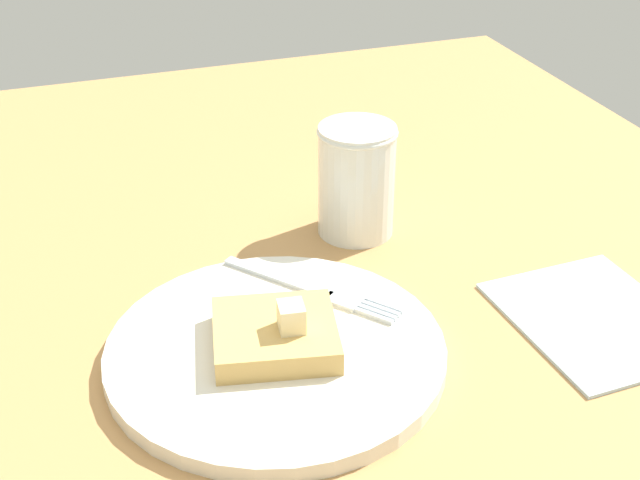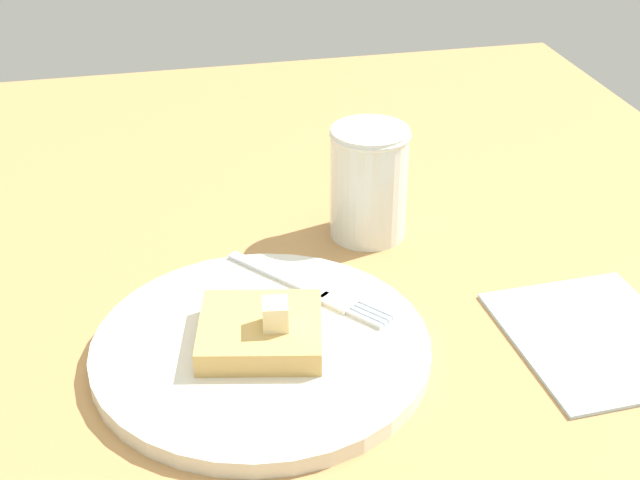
{
  "view_description": "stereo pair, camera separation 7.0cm",
  "coord_description": "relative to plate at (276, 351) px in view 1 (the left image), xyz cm",
  "views": [
    {
      "loc": [
        57.38,
        -10.12,
        42.37
      ],
      "look_at": [
        0.39,
        9.75,
        7.01
      ],
      "focal_mm": 50.0,
      "sensor_mm": 36.0,
      "label": 1
    },
    {
      "loc": [
        59.29,
        -3.4,
        42.37
      ],
      "look_at": [
        0.39,
        9.75,
        7.01
      ],
      "focal_mm": 50.0,
      "sensor_mm": 36.0,
      "label": 2
    }
  ],
  "objects": [
    {
      "name": "table_surface",
      "position": [
        -8.19,
        -3.66,
        -1.99
      ],
      "size": [
        109.28,
        109.28,
        2.51
      ],
      "primitive_type": "cube",
      "color": "#B1814B",
      "rests_on": "ground"
    },
    {
      "name": "plate",
      "position": [
        0.0,
        0.0,
        0.0
      ],
      "size": [
        24.43,
        24.43,
        1.28
      ],
      "color": "silver",
      "rests_on": "table_surface"
    },
    {
      "name": "toast_slice_center",
      "position": [
        0.0,
        0.0,
        1.46
      ],
      "size": [
        9.66,
        10.14,
        1.83
      ],
      "primitive_type": "cube",
      "rotation": [
        0.0,
        0.0,
        -0.21
      ],
      "color": "tan",
      "rests_on": "plate"
    },
    {
      "name": "butter_pat_primary",
      "position": [
        0.85,
        0.97,
        3.37
      ],
      "size": [
        2.21,
        2.04,
        1.99
      ],
      "primitive_type": "cube",
      "rotation": [
        0.0,
        0.0,
        3.0
      ],
      "color": "beige",
      "rests_on": "toast_slice_center"
    },
    {
      "name": "fork",
      "position": [
        -5.47,
        5.18,
        0.73
      ],
      "size": [
        13.41,
        11.09,
        0.36
      ],
      "color": "silver",
      "rests_on": "plate"
    },
    {
      "name": "syrup_jar",
      "position": [
        -15.6,
        12.18,
        3.91
      ],
      "size": [
        6.97,
        6.97,
        10.08
      ],
      "color": "#491F0D",
      "rests_on": "table_surface"
    },
    {
      "name": "napkin",
      "position": [
        3.48,
        24.6,
        -0.58
      ],
      "size": [
        15.49,
        13.0,
        0.3
      ],
      "primitive_type": "cube",
      "rotation": [
        0.0,
        0.0,
        0.04
      ],
      "color": "silver",
      "rests_on": "table_surface"
    }
  ]
}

